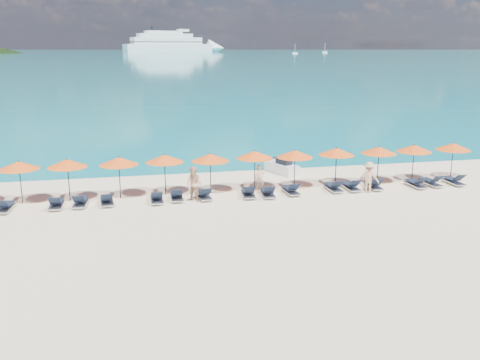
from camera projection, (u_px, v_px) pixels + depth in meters
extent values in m
plane|color=beige|center=(253.00, 220.00, 24.93)|extent=(1400.00, 1400.00, 0.00)
cube|color=#1FA9B2|center=(128.00, 52.00, 650.90)|extent=(1600.00, 1300.00, 0.01)
cube|color=white|center=(169.00, 48.00, 618.54)|extent=(104.23, 47.45, 9.38)
cone|color=white|center=(216.00, 48.00, 647.25)|extent=(25.67, 25.67, 20.63)
cube|color=white|center=(167.00, 41.00, 615.61)|extent=(83.65, 38.86, 7.50)
cube|color=white|center=(165.00, 36.00, 613.36)|extent=(65.32, 31.75, 4.69)
cube|color=white|center=(163.00, 32.00, 611.57)|extent=(44.74, 23.16, 3.28)
cube|color=black|center=(167.00, 42.00, 615.95)|extent=(84.70, 39.33, 0.84)
cube|color=black|center=(167.00, 39.00, 615.15)|extent=(82.61, 38.38, 0.84)
cylinder|color=black|center=(152.00, 29.00, 604.65)|extent=(4.13, 4.13, 5.16)
cube|color=white|center=(295.00, 53.00, 522.47)|extent=(5.15, 1.72, 1.37)
cylinder|color=white|center=(295.00, 48.00, 521.38)|extent=(0.31, 0.31, 8.58)
cube|color=white|center=(325.00, 52.00, 583.99)|extent=(5.46, 1.82, 1.46)
cylinder|color=white|center=(325.00, 48.00, 582.83)|extent=(0.33, 0.33, 9.10)
cube|color=white|center=(282.00, 168.00, 34.16)|extent=(1.83, 2.74, 0.59)
cube|color=black|center=(284.00, 162.00, 33.88)|extent=(0.89, 1.19, 0.37)
cylinder|color=black|center=(276.00, 157.00, 34.53)|extent=(0.57, 0.27, 0.06)
imported|color=tan|center=(259.00, 179.00, 29.37)|extent=(0.59, 0.40, 1.57)
imported|color=tan|center=(194.00, 184.00, 27.70)|extent=(1.04, 0.96, 1.86)
imported|color=tan|center=(369.00, 177.00, 29.38)|extent=(1.24, 1.05, 1.75)
cylinder|color=black|center=(21.00, 183.00, 27.31)|extent=(0.05, 0.05, 2.20)
cone|color=#EC5615|center=(19.00, 165.00, 27.09)|extent=(2.10, 2.10, 0.42)
sphere|color=black|center=(18.00, 161.00, 27.03)|extent=(0.08, 0.08, 0.08)
cylinder|color=black|center=(69.00, 180.00, 27.81)|extent=(0.05, 0.05, 2.20)
cone|color=#EC5615|center=(67.00, 163.00, 27.58)|extent=(2.10, 2.10, 0.42)
sphere|color=black|center=(67.00, 159.00, 27.53)|extent=(0.08, 0.08, 0.08)
cylinder|color=black|center=(120.00, 178.00, 28.30)|extent=(0.05, 0.05, 2.20)
cone|color=#EC5615|center=(119.00, 161.00, 28.08)|extent=(2.10, 2.10, 0.42)
sphere|color=black|center=(118.00, 157.00, 28.03)|extent=(0.08, 0.08, 0.08)
cylinder|color=black|center=(165.00, 175.00, 28.96)|extent=(0.05, 0.05, 2.20)
cone|color=#EC5615|center=(165.00, 158.00, 28.73)|extent=(2.10, 2.10, 0.42)
sphere|color=black|center=(164.00, 154.00, 28.68)|extent=(0.08, 0.08, 0.08)
cylinder|color=black|center=(210.00, 174.00, 29.23)|extent=(0.05, 0.05, 2.20)
cone|color=#EC5615|center=(210.00, 157.00, 29.01)|extent=(2.10, 2.10, 0.42)
sphere|color=black|center=(210.00, 153.00, 28.95)|extent=(0.08, 0.08, 0.08)
cylinder|color=black|center=(255.00, 171.00, 29.96)|extent=(0.05, 0.05, 2.20)
cone|color=#EC5615|center=(255.00, 155.00, 29.73)|extent=(2.10, 2.10, 0.42)
sphere|color=black|center=(255.00, 151.00, 29.68)|extent=(0.08, 0.08, 0.08)
cylinder|color=black|center=(295.00, 170.00, 30.19)|extent=(0.05, 0.05, 2.20)
cone|color=#EC5615|center=(295.00, 154.00, 29.96)|extent=(2.10, 2.10, 0.42)
sphere|color=black|center=(295.00, 150.00, 29.91)|extent=(0.08, 0.08, 0.08)
cylinder|color=black|center=(336.00, 167.00, 30.83)|extent=(0.05, 0.05, 2.20)
cone|color=#EC5615|center=(337.00, 152.00, 30.61)|extent=(2.10, 2.10, 0.42)
sphere|color=black|center=(337.00, 148.00, 30.56)|extent=(0.08, 0.08, 0.08)
cylinder|color=black|center=(378.00, 166.00, 31.24)|extent=(0.05, 0.05, 2.20)
cone|color=#EC5615|center=(379.00, 150.00, 31.01)|extent=(2.10, 2.10, 0.42)
sphere|color=black|center=(379.00, 146.00, 30.96)|extent=(0.08, 0.08, 0.08)
cylinder|color=black|center=(413.00, 163.00, 31.79)|extent=(0.05, 0.05, 2.20)
cone|color=#EC5615|center=(414.00, 148.00, 31.56)|extent=(2.10, 2.10, 0.42)
sphere|color=black|center=(415.00, 145.00, 31.51)|extent=(0.08, 0.08, 0.08)
cylinder|color=black|center=(452.00, 161.00, 32.33)|extent=(0.05, 0.05, 2.20)
cone|color=#EC5615|center=(453.00, 147.00, 32.11)|extent=(2.10, 2.10, 0.42)
sphere|color=black|center=(454.00, 143.00, 32.06)|extent=(0.08, 0.08, 0.08)
cube|color=silver|center=(5.00, 208.00, 26.28)|extent=(0.75, 1.74, 0.06)
cube|color=#141E31|center=(6.00, 204.00, 26.48)|extent=(0.63, 1.14, 0.04)
cube|color=#141E31|center=(1.00, 204.00, 25.65)|extent=(0.59, 0.58, 0.43)
cube|color=silver|center=(57.00, 205.00, 26.81)|extent=(0.65, 1.71, 0.06)
cube|color=#141E31|center=(57.00, 201.00, 27.01)|extent=(0.57, 1.11, 0.04)
cube|color=#141E31|center=(54.00, 200.00, 26.19)|extent=(0.56, 0.55, 0.43)
cube|color=silver|center=(81.00, 203.00, 27.13)|extent=(0.76, 1.75, 0.06)
cube|color=#141E31|center=(81.00, 199.00, 27.33)|extent=(0.64, 1.14, 0.04)
cube|color=#141E31|center=(78.00, 199.00, 26.50)|extent=(0.59, 0.58, 0.43)
cube|color=silver|center=(107.00, 202.00, 27.40)|extent=(0.75, 1.74, 0.06)
cube|color=#141E31|center=(107.00, 197.00, 27.59)|extent=(0.64, 1.14, 0.04)
cube|color=#141E31|center=(107.00, 197.00, 26.79)|extent=(0.59, 0.58, 0.43)
cube|color=silver|center=(157.00, 200.00, 27.79)|extent=(0.63, 1.70, 0.06)
cube|color=#141E31|center=(156.00, 195.00, 27.98)|extent=(0.56, 1.10, 0.04)
cube|color=#141E31|center=(157.00, 195.00, 27.16)|extent=(0.55, 0.54, 0.43)
cube|color=silver|center=(177.00, 197.00, 28.21)|extent=(0.69, 1.72, 0.06)
cube|color=#141E31|center=(176.00, 193.00, 28.41)|extent=(0.59, 1.12, 0.04)
cube|color=#141E31|center=(177.00, 192.00, 27.58)|extent=(0.57, 0.56, 0.43)
cube|color=silver|center=(203.00, 196.00, 28.42)|extent=(0.79, 1.75, 0.06)
cube|color=#141E31|center=(202.00, 192.00, 28.61)|extent=(0.66, 1.15, 0.04)
cube|color=#141E31|center=(206.00, 191.00, 27.81)|extent=(0.60, 0.59, 0.43)
cube|color=silver|center=(248.00, 194.00, 28.77)|extent=(0.76, 1.74, 0.06)
cube|color=#141E31|center=(248.00, 190.00, 28.97)|extent=(0.64, 1.14, 0.04)
cube|color=#141E31|center=(250.00, 190.00, 28.14)|extent=(0.59, 0.58, 0.43)
cube|color=silver|center=(268.00, 194.00, 28.83)|extent=(0.78, 1.75, 0.06)
cube|color=#141E31|center=(267.00, 190.00, 29.03)|extent=(0.65, 1.15, 0.04)
cube|color=#141E31|center=(270.00, 189.00, 28.20)|extent=(0.60, 0.59, 0.43)
cube|color=silver|center=(291.00, 191.00, 29.34)|extent=(0.67, 1.72, 0.06)
cube|color=#141E31|center=(289.00, 187.00, 29.54)|extent=(0.58, 1.12, 0.04)
cube|color=#141E31|center=(294.00, 187.00, 28.72)|extent=(0.57, 0.55, 0.43)
cube|color=silver|center=(333.00, 188.00, 29.93)|extent=(0.63, 1.70, 0.06)
cube|color=#141E31|center=(332.00, 185.00, 30.13)|extent=(0.56, 1.10, 0.04)
cube|color=#141E31|center=(337.00, 184.00, 29.31)|extent=(0.55, 0.54, 0.43)
cube|color=silver|center=(351.00, 188.00, 30.13)|extent=(0.63, 1.70, 0.06)
cube|color=#141E31|center=(349.00, 184.00, 30.33)|extent=(0.56, 1.10, 0.04)
cube|color=#141E31|center=(355.00, 183.00, 29.51)|extent=(0.55, 0.54, 0.43)
cube|color=silver|center=(373.00, 186.00, 30.39)|extent=(0.76, 1.75, 0.06)
cube|color=#141E31|center=(372.00, 182.00, 30.59)|extent=(0.64, 1.14, 0.04)
cube|color=#141E31|center=(377.00, 182.00, 29.76)|extent=(0.59, 0.58, 0.43)
cube|color=silver|center=(415.00, 185.00, 30.72)|extent=(0.66, 1.72, 0.06)
cube|color=#141E31|center=(413.00, 181.00, 30.92)|extent=(0.58, 1.11, 0.04)
cube|color=#141E31|center=(421.00, 180.00, 30.10)|extent=(0.56, 0.55, 0.43)
cube|color=silver|center=(431.00, 183.00, 31.05)|extent=(0.77, 1.75, 0.06)
cube|color=#141E31|center=(428.00, 180.00, 31.24)|extent=(0.65, 1.15, 0.04)
cube|color=#141E31|center=(437.00, 179.00, 30.44)|extent=(0.60, 0.58, 0.43)
cube|color=silver|center=(453.00, 182.00, 31.35)|extent=(0.63, 1.70, 0.06)
cube|color=#141E31|center=(451.00, 178.00, 31.54)|extent=(0.56, 1.10, 0.04)
cube|color=#141E31|center=(460.00, 177.00, 30.72)|extent=(0.55, 0.54, 0.43)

